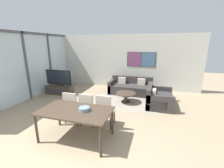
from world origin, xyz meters
name	(u,v)px	position (x,y,z in m)	size (l,w,h in m)	color
ground_plane	(55,165)	(0.00, 0.00, 0.00)	(24.00, 24.00, 0.00)	#9E896B
wall_back	(123,62)	(0.03, 5.81, 1.40)	(7.86, 0.09, 2.80)	silver
window_wall_left	(26,63)	(-3.42, 2.91, 1.53)	(0.07, 5.82, 2.80)	silver
area_rug	(126,102)	(0.66, 3.67, 0.00)	(2.68, 1.71, 0.01)	gray
tv_console	(60,90)	(-2.56, 3.79, 0.20)	(1.30, 0.47, 0.41)	#423326
television	(59,78)	(-2.56, 3.79, 0.78)	(1.29, 0.20, 0.75)	#2D2D33
sofa_main	(131,88)	(0.66, 4.89, 0.26)	(2.00, 0.95, 0.77)	#383333
sofa_side	(157,99)	(1.90, 3.70, 0.26)	(0.95, 1.36, 0.77)	#383333
coffee_table	(126,95)	(0.66, 3.67, 0.30)	(0.81, 0.81, 0.40)	#423326
dining_table	(75,113)	(-0.02, 0.92, 0.70)	(1.74, 0.98, 0.78)	#423326
dining_chair_left	(72,106)	(-0.52, 1.58, 0.53)	(0.46, 0.46, 0.98)	#B2A899
dining_chair_centre	(88,108)	(-0.02, 1.61, 0.53)	(0.46, 0.46, 0.98)	#B2A899
dining_chair_right	(105,110)	(0.48, 1.64, 0.53)	(0.46, 0.46, 0.98)	#B2A899
fruit_bowl	(84,109)	(0.21, 0.95, 0.82)	(0.26, 0.26, 0.09)	slate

